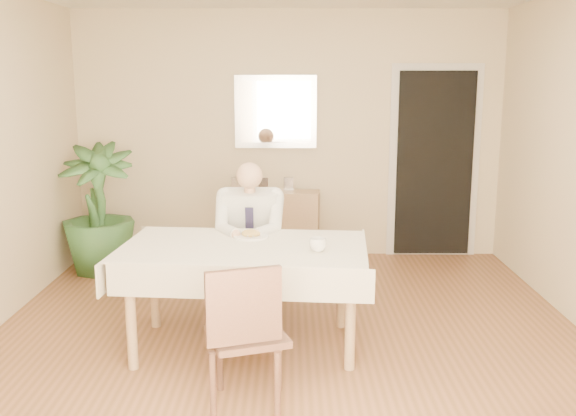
{
  "coord_description": "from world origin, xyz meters",
  "views": [
    {
      "loc": [
        0.02,
        -4.33,
        1.9
      ],
      "look_at": [
        0.0,
        0.35,
        0.95
      ],
      "focal_mm": 40.0,
      "sensor_mm": 36.0,
      "label": 1
    }
  ],
  "objects_px": {
    "chair_far": "(252,242)",
    "seated_man": "(249,233)",
    "sideboard": "(276,225)",
    "chair_near": "(246,330)",
    "potted_palm": "(98,209)",
    "dining_table": "(244,257)",
    "coffee_mug": "(318,245)"
  },
  "relations": [
    {
      "from": "chair_far",
      "to": "seated_man",
      "type": "xyz_separation_m",
      "value": [
        -0.0,
        -0.29,
        0.15
      ]
    },
    {
      "from": "sideboard",
      "to": "potted_palm",
      "type": "relative_size",
      "value": 0.71
    },
    {
      "from": "dining_table",
      "to": "potted_palm",
      "type": "xyz_separation_m",
      "value": [
        -1.57,
        1.82,
        -0.03
      ]
    },
    {
      "from": "chair_far",
      "to": "chair_near",
      "type": "height_order",
      "value": "chair_far"
    },
    {
      "from": "dining_table",
      "to": "chair_far",
      "type": "distance_m",
      "value": 0.9
    },
    {
      "from": "seated_man",
      "to": "potted_palm",
      "type": "distance_m",
      "value": 2.0
    },
    {
      "from": "dining_table",
      "to": "sideboard",
      "type": "xyz_separation_m",
      "value": [
        0.17,
        2.31,
        -0.3
      ]
    },
    {
      "from": "chair_far",
      "to": "potted_palm",
      "type": "height_order",
      "value": "potted_palm"
    },
    {
      "from": "chair_far",
      "to": "chair_near",
      "type": "distance_m",
      "value": 1.82
    },
    {
      "from": "dining_table",
      "to": "chair_near",
      "type": "xyz_separation_m",
      "value": [
        0.07,
        -0.93,
        -0.16
      ]
    },
    {
      "from": "dining_table",
      "to": "chair_far",
      "type": "height_order",
      "value": "chair_far"
    },
    {
      "from": "seated_man",
      "to": "dining_table",
      "type": "bearing_deg",
      "value": -90.0
    },
    {
      "from": "sideboard",
      "to": "coffee_mug",
      "type": "bearing_deg",
      "value": -76.34
    },
    {
      "from": "chair_far",
      "to": "coffee_mug",
      "type": "distance_m",
      "value": 1.19
    },
    {
      "from": "dining_table",
      "to": "seated_man",
      "type": "height_order",
      "value": "seated_man"
    },
    {
      "from": "chair_near",
      "to": "potted_palm",
      "type": "relative_size",
      "value": 0.7
    },
    {
      "from": "chair_far",
      "to": "coffee_mug",
      "type": "relative_size",
      "value": 8.36
    },
    {
      "from": "chair_near",
      "to": "coffee_mug",
      "type": "bearing_deg",
      "value": 41.69
    },
    {
      "from": "dining_table",
      "to": "sideboard",
      "type": "height_order",
      "value": "dining_table"
    },
    {
      "from": "chair_far",
      "to": "sideboard",
      "type": "xyz_separation_m",
      "value": [
        0.17,
        1.42,
        -0.18
      ]
    },
    {
      "from": "potted_palm",
      "to": "chair_far",
      "type": "bearing_deg",
      "value": -30.78
    },
    {
      "from": "sideboard",
      "to": "seated_man",
      "type": "bearing_deg",
      "value": -89.87
    },
    {
      "from": "coffee_mug",
      "to": "potted_palm",
      "type": "relative_size",
      "value": 0.09
    },
    {
      "from": "coffee_mug",
      "to": "sideboard",
      "type": "bearing_deg",
      "value": 97.9
    },
    {
      "from": "chair_far",
      "to": "coffee_mug",
      "type": "bearing_deg",
      "value": -64.83
    },
    {
      "from": "dining_table",
      "to": "seated_man",
      "type": "distance_m",
      "value": 0.59
    },
    {
      "from": "coffee_mug",
      "to": "chair_near",
      "type": "bearing_deg",
      "value": -119.7
    },
    {
      "from": "dining_table",
      "to": "potted_palm",
      "type": "relative_size",
      "value": 1.4
    },
    {
      "from": "seated_man",
      "to": "sideboard",
      "type": "height_order",
      "value": "seated_man"
    },
    {
      "from": "coffee_mug",
      "to": "potted_palm",
      "type": "bearing_deg",
      "value": 136.39
    },
    {
      "from": "dining_table",
      "to": "chair_far",
      "type": "relative_size",
      "value": 1.87
    },
    {
      "from": "chair_near",
      "to": "potted_palm",
      "type": "xyz_separation_m",
      "value": [
        -1.64,
        2.75,
        0.14
      ]
    }
  ]
}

